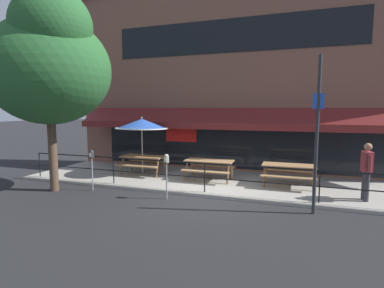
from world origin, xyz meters
TOP-DOWN VIEW (x-y plane):
  - ground_plane at (0.00, 0.00)m, footprint 120.00×120.00m
  - patio_deck at (0.00, 2.00)m, footprint 15.00×4.00m
  - restaurant_building at (-0.00, 4.23)m, footprint 15.00×1.60m
  - patio_railing at (0.00, 0.30)m, footprint 13.84×0.04m
  - picnic_table_left at (-3.20, 2.08)m, footprint 1.80×1.42m
  - picnic_table_centre at (-0.32, 1.95)m, footprint 1.80×1.42m
  - picnic_table_right at (2.56, 1.97)m, footprint 1.80×1.42m
  - patio_umbrella_left at (-3.20, 2.02)m, footprint 2.14×2.14m
  - pedestrian_walking at (4.75, 0.99)m, footprint 0.28×0.62m
  - parking_meter_near at (-3.79, -0.47)m, footprint 0.15×0.16m
  - parking_meter_far at (-0.98, -0.53)m, footprint 0.15×0.16m
  - street_sign_pole at (3.27, -0.45)m, footprint 0.28×0.09m
  - street_tree_curbside at (-4.90, -0.98)m, footprint 4.16×3.74m

SIDE VIEW (x-z plane):
  - ground_plane at x=0.00m, z-range 0.00..0.00m
  - patio_deck at x=0.00m, z-range 0.00..0.10m
  - picnic_table_left at x=-3.20m, z-range 0.33..1.08m
  - picnic_table_centre at x=-0.32m, z-range 0.33..1.08m
  - picnic_table_right at x=2.56m, z-range 0.33..1.08m
  - patio_railing at x=0.00m, z-range 0.32..1.28m
  - pedestrian_walking at x=4.75m, z-range 0.20..1.91m
  - parking_meter_near at x=-3.79m, z-range 0.44..1.86m
  - parking_meter_far at x=-0.98m, z-range 0.44..1.86m
  - street_sign_pole at x=3.27m, z-range 0.06..4.22m
  - patio_umbrella_left at x=-3.20m, z-range 0.99..3.37m
  - restaurant_building at x=0.00m, z-range -0.03..8.31m
  - street_tree_curbside at x=-4.90m, z-range 1.06..7.49m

